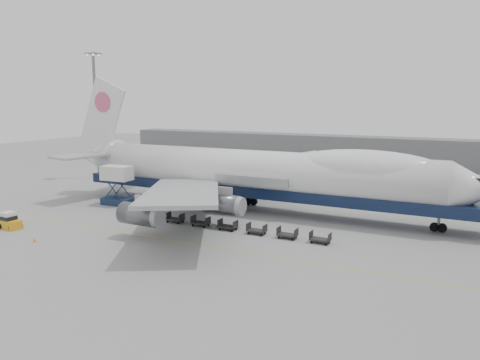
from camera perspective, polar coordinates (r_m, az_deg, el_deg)
The scene contains 15 objects.
ground at distance 58.89m, azimuth -3.16°, elevation -6.12°, with size 260.00×260.00×0.00m, color gray.
apron_line at distance 54.01m, azimuth -6.40°, elevation -7.64°, with size 60.00×0.15×0.01m, color gold.
hangar at distance 125.63m, azimuth 9.08°, elevation 3.87°, with size 110.00×8.00×7.00m, color slate.
floodlight_mast at distance 101.52m, azimuth -17.18°, elevation 8.29°, with size 2.40×2.40×25.43m.
airliner at distance 67.82m, azimuth 2.38°, elevation 0.86°, with size 67.00×55.30×19.98m.
catering_truck at distance 74.48m, azimuth -14.74°, elevation -0.35°, with size 5.12×3.72×6.09m.
baggage_tug at distance 66.09m, azimuth -26.31°, elevation -4.54°, with size 2.96×1.72×2.10m.
traffic_cone at distance 58.93m, azimuth -23.79°, elevation -6.70°, with size 0.35×0.35×0.52m.
dolly_0 at distance 65.13m, azimuth -10.81°, elevation -4.25°, with size 2.30×1.35×1.30m.
dolly_1 at distance 62.81m, azimuth -7.92°, elevation -4.69°, with size 2.30×1.35×1.30m.
dolly_2 at distance 60.67m, azimuth -4.82°, elevation -5.14°, with size 2.30×1.35×1.30m.
dolly_3 at distance 58.72m, azimuth -1.50°, elevation -5.62°, with size 2.30×1.35×1.30m.
dolly_4 at distance 56.99m, azimuth 2.04°, elevation -6.10°, with size 2.30×1.35×1.30m.
dolly_5 at distance 55.48m, azimuth 5.80°, elevation -6.58°, with size 2.30×1.35×1.30m.
dolly_6 at distance 54.23m, azimuth 9.76°, elevation -7.06°, with size 2.30×1.35×1.30m.
Camera 1 is at (28.67, -48.87, 16.07)m, focal length 35.00 mm.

